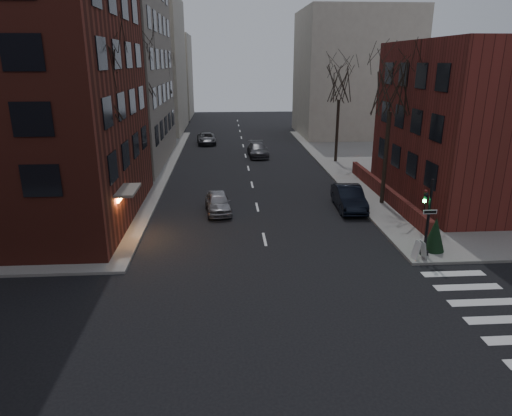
# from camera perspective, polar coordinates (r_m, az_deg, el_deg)

# --- Properties ---
(ground) EXTENTS (160.00, 160.00, 0.00)m
(ground) POSITION_cam_1_polar(r_m,az_deg,el_deg) (15.56, 5.07, -20.57)
(ground) COLOR black
(ground) RESTS_ON ground
(building_left_tan) EXTENTS (18.00, 18.00, 28.00)m
(building_left_tan) POSITION_cam_1_polar(r_m,az_deg,el_deg) (48.55, -23.45, 21.70)
(building_left_tan) COLOR gray
(building_left_tan) RESTS_ON ground
(building_right_brick) EXTENTS (12.00, 14.00, 11.00)m
(building_right_brick) POSITION_cam_1_polar(r_m,az_deg,el_deg) (36.40, 27.32, 9.40)
(building_right_brick) COLOR maroon
(building_right_brick) RESTS_ON ground
(low_wall_right) EXTENTS (0.35, 16.00, 1.00)m
(low_wall_right) POSITION_cam_1_polar(r_m,az_deg,el_deg) (34.25, 15.76, 1.98)
(low_wall_right) COLOR maroon
(low_wall_right) RESTS_ON sidewalk_far_right
(building_distant_la) EXTENTS (14.00, 16.00, 18.00)m
(building_distant_la) POSITION_cam_1_polar(r_m,az_deg,el_deg) (68.24, -15.41, 16.77)
(building_distant_la) COLOR beige
(building_distant_la) RESTS_ON ground
(building_distant_ra) EXTENTS (14.00, 14.00, 16.00)m
(building_distant_ra) POSITION_cam_1_polar(r_m,az_deg,el_deg) (64.34, 12.05, 16.08)
(building_distant_ra) COLOR beige
(building_distant_ra) RESTS_ON ground
(building_distant_lb) EXTENTS (10.00, 12.00, 14.00)m
(building_distant_lb) POSITION_cam_1_polar(r_m,az_deg,el_deg) (84.75, -11.68, 15.78)
(building_distant_lb) COLOR beige
(building_distant_lb) RESTS_ON ground
(traffic_signal) EXTENTS (0.76, 0.44, 4.00)m
(traffic_signal) POSITION_cam_1_polar(r_m,az_deg,el_deg) (24.54, 20.54, -1.69)
(traffic_signal) COLOR black
(traffic_signal) RESTS_ON sidewalk_far_right
(tree_left_a) EXTENTS (4.18, 4.18, 10.26)m
(tree_left_a) POSITION_cam_1_polar(r_m,az_deg,el_deg) (26.88, -18.89, 14.46)
(tree_left_a) COLOR #2D231C
(tree_left_a) RESTS_ON sidewalk_far_left
(tree_left_b) EXTENTS (4.40, 4.40, 10.80)m
(tree_left_b) POSITION_cam_1_polar(r_m,az_deg,el_deg) (38.60, -14.43, 16.28)
(tree_left_b) COLOR #2D231C
(tree_left_b) RESTS_ON sidewalk_far_left
(tree_left_c) EXTENTS (3.96, 3.96, 9.72)m
(tree_left_c) POSITION_cam_1_polar(r_m,az_deg,el_deg) (52.46, -11.63, 15.80)
(tree_left_c) COLOR #2D231C
(tree_left_c) RESTS_ON sidewalk_far_left
(tree_right_a) EXTENTS (3.96, 3.96, 9.72)m
(tree_right_a) POSITION_cam_1_polar(r_m,az_deg,el_deg) (31.97, 16.62, 14.28)
(tree_right_a) COLOR #2D231C
(tree_right_a) RESTS_ON sidewalk_far_right
(tree_right_b) EXTENTS (3.74, 3.74, 9.18)m
(tree_right_b) POSITION_cam_1_polar(r_m,az_deg,el_deg) (45.38, 10.41, 15.03)
(tree_right_b) COLOR #2D231C
(tree_right_b) RESTS_ON sidewalk_far_right
(streetlamp_near) EXTENTS (0.36, 0.36, 6.28)m
(streetlamp_near) POSITION_cam_1_polar(r_m,az_deg,el_deg) (34.97, -14.00, 8.48)
(streetlamp_near) COLOR black
(streetlamp_near) RESTS_ON sidewalk_far_left
(streetlamp_far) EXTENTS (0.36, 0.36, 6.28)m
(streetlamp_far) POSITION_cam_1_polar(r_m,az_deg,el_deg) (54.62, -10.47, 11.94)
(streetlamp_far) COLOR black
(streetlamp_far) RESTS_ON sidewalk_far_left
(parked_sedan) EXTENTS (1.88, 4.87, 1.58)m
(parked_sedan) POSITION_cam_1_polar(r_m,az_deg,el_deg) (31.63, 11.53, 1.27)
(parked_sedan) COLOR black
(parked_sedan) RESTS_ON ground
(car_lane_silver) EXTENTS (1.98, 4.11, 1.35)m
(car_lane_silver) POSITION_cam_1_polar(r_m,az_deg,el_deg) (30.51, -4.78, 0.73)
(car_lane_silver) COLOR gray
(car_lane_silver) RESTS_ON ground
(car_lane_gray) EXTENTS (2.20, 4.93, 1.41)m
(car_lane_gray) POSITION_cam_1_polar(r_m,az_deg,el_deg) (48.53, 0.21, 7.29)
(car_lane_gray) COLOR #3F4044
(car_lane_gray) RESTS_ON ground
(car_lane_far) EXTENTS (2.57, 4.87, 1.31)m
(car_lane_far) POSITION_cam_1_polar(r_m,az_deg,el_deg) (56.47, -6.21, 8.65)
(car_lane_far) COLOR #434348
(car_lane_far) RESTS_ON ground
(sandwich_board) EXTENTS (0.47, 0.63, 0.96)m
(sandwich_board) POSITION_cam_1_polar(r_m,az_deg,el_deg) (24.39, 19.79, -4.95)
(sandwich_board) COLOR silver
(sandwich_board) RESTS_ON sidewalk_far_right
(evergreen_shrub) EXTENTS (1.44, 1.44, 1.82)m
(evergreen_shrub) POSITION_cam_1_polar(r_m,az_deg,el_deg) (25.56, 21.47, -3.05)
(evergreen_shrub) COLOR black
(evergreen_shrub) RESTS_ON sidewalk_far_right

